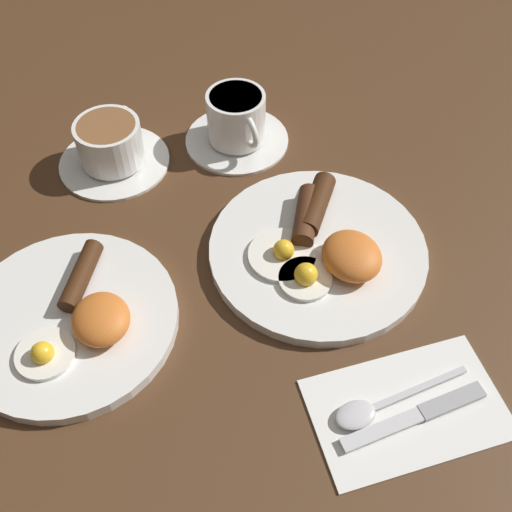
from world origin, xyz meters
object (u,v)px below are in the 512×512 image
object	(u,v)px
teacup_near	(237,123)
spoon	(371,409)
knife	(422,413)
breakfast_plate_far	(73,321)
breakfast_plate_near	(319,248)
teacup_far	(111,147)

from	to	relation	value
teacup_near	spoon	bearing A→B (deg)	179.58
teacup_near	knife	xyz separation A→B (m)	(-0.46, -0.04, -0.03)
breakfast_plate_far	teacup_near	size ratio (longest dim) A/B	1.63
breakfast_plate_near	teacup_near	xyz separation A→B (m)	(0.23, 0.03, 0.02)
teacup_near	knife	distance (m)	0.46
breakfast_plate_far	knife	size ratio (longest dim) A/B	1.50
breakfast_plate_near	knife	world-z (taller)	breakfast_plate_near
knife	teacup_near	bearing A→B (deg)	-87.17
spoon	knife	bearing A→B (deg)	152.03
knife	spoon	distance (m)	0.05
breakfast_plate_far	teacup_near	distance (m)	0.36
knife	spoon	size ratio (longest dim) A/B	1.05
breakfast_plate_far	teacup_near	xyz separation A→B (m)	(0.24, -0.27, 0.02)
spoon	breakfast_plate_far	bearing A→B (deg)	-40.88
teacup_far	spoon	distance (m)	0.49
breakfast_plate_far	teacup_far	distance (m)	0.27
breakfast_plate_far	knife	distance (m)	0.38
breakfast_plate_near	breakfast_plate_far	world-z (taller)	breakfast_plate_near
teacup_far	spoon	bearing A→B (deg)	-159.17
breakfast_plate_near	breakfast_plate_far	xyz separation A→B (m)	(-0.00, 0.30, -0.00)
breakfast_plate_far	teacup_far	bearing A→B (deg)	-20.41
knife	spoon	bearing A→B (deg)	-26.76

